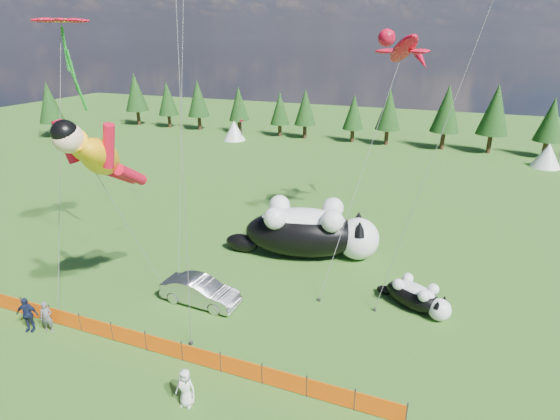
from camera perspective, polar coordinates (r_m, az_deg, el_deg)
name	(u,v)px	position (r m, az deg, el deg)	size (l,w,h in m)	color
ground	(198,320)	(24.24, -10.63, -13.88)	(160.00, 160.00, 0.00)	#153A0A
safety_fence	(164,346)	(22.00, -14.93, -16.85)	(22.06, 0.06, 1.10)	#262626
tree_line	(366,115)	(63.27, 11.12, 12.13)	(90.00, 4.00, 8.00)	black
festival_tents	(446,147)	(57.87, 20.81, 7.66)	(50.00, 3.20, 2.80)	white
cat_large	(310,231)	(29.52, 3.91, -2.70)	(10.43, 5.48, 3.81)	black
cat_small	(417,296)	(25.41, 17.45, -10.71)	(4.18, 2.88, 1.61)	black
car	(200,291)	(25.16, -10.37, -10.39)	(1.58, 4.52, 1.49)	silver
spectator_a	(47,317)	(25.42, -28.19, -12.24)	(0.62, 0.41, 1.71)	#5A5A5F
spectator_c	(27,314)	(25.93, -30.13, -11.70)	(1.11, 0.57, 1.90)	#151E3C
spectator_e	(186,388)	(19.23, -12.23, -21.74)	(0.85, 0.55, 1.73)	silver
superhero_kite	(100,157)	(21.87, -22.43, 6.39)	(6.62, 6.76, 11.28)	#FFAF0D
gecko_kite	(403,49)	(30.55, 15.81, 19.55)	(5.57, 13.67, 16.53)	red
flower_kite	(61,24)	(27.74, -26.70, 20.88)	(3.57, 7.03, 15.67)	red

